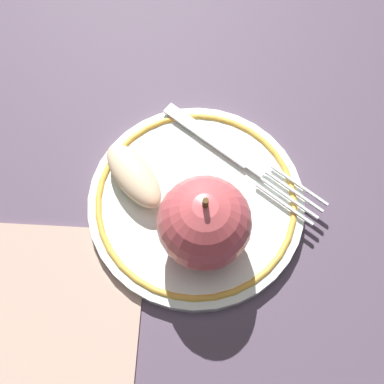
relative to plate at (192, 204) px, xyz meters
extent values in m
plane|color=#524254|center=(-0.01, 0.00, -0.01)|extent=(2.00, 2.00, 0.00)
cylinder|color=white|center=(0.00, 0.00, 0.00)|extent=(0.20, 0.20, 0.01)
torus|color=gold|center=(0.00, 0.00, 0.00)|extent=(0.19, 0.19, 0.01)
sphere|color=#CB5155|center=(-0.04, -0.01, 0.05)|extent=(0.08, 0.08, 0.08)
cylinder|color=brown|center=(-0.04, -0.01, 0.09)|extent=(0.00, 0.00, 0.01)
ellipsoid|color=beige|center=(0.03, 0.05, 0.02)|extent=(0.08, 0.06, 0.02)
cube|color=silver|center=(0.06, -0.03, 0.01)|extent=(0.08, 0.07, 0.00)
cube|color=silver|center=(0.02, -0.06, 0.01)|extent=(0.02, 0.02, 0.00)
cube|color=silver|center=(-0.02, -0.08, 0.01)|extent=(0.05, 0.04, 0.00)
cube|color=silver|center=(-0.01, -0.09, 0.01)|extent=(0.05, 0.04, 0.00)
cube|color=silver|center=(-0.01, -0.09, 0.01)|extent=(0.05, 0.04, 0.00)
cube|color=silver|center=(0.00, -0.10, 0.01)|extent=(0.05, 0.04, 0.00)
cube|color=tan|center=(-0.07, 0.14, -0.01)|extent=(0.18, 0.19, 0.01)
camera|label=1|loc=(-0.18, 0.03, 0.46)|focal=50.00mm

